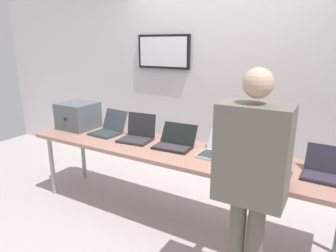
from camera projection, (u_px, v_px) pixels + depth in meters
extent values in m
cube|color=#A79D9B|center=(172.00, 219.00, 3.12)|extent=(8.00, 8.00, 0.04)
cube|color=silver|center=(216.00, 87.00, 3.72)|extent=(8.00, 0.06, 2.49)
cube|color=black|center=(164.00, 52.00, 3.92)|extent=(0.77, 0.05, 0.44)
cube|color=white|center=(163.00, 52.00, 3.91)|extent=(0.71, 0.02, 0.38)
cube|color=#996C5E|center=(172.00, 151.00, 2.92)|extent=(3.21, 0.70, 0.04)
cylinder|color=#92969B|center=(52.00, 165.00, 3.54)|extent=(0.05, 0.05, 0.73)
cylinder|color=#92969B|center=(83.00, 152.00, 3.96)|extent=(0.05, 0.05, 0.73)
cube|color=#50585E|center=(78.00, 116.00, 3.59)|extent=(0.41, 0.39, 0.31)
cube|color=black|center=(65.00, 119.00, 3.42)|extent=(0.04, 0.01, 0.03)
cube|color=#333841|center=(105.00, 134.00, 3.36)|extent=(0.33, 0.27, 0.02)
cube|color=#273333|center=(104.00, 133.00, 3.35)|extent=(0.30, 0.22, 0.00)
cube|color=#333841|center=(115.00, 120.00, 3.47)|extent=(0.33, 0.12, 0.23)
cube|color=white|center=(115.00, 120.00, 3.47)|extent=(0.30, 0.11, 0.20)
cube|color=#252427|center=(135.00, 140.00, 3.14)|extent=(0.36, 0.29, 0.02)
cube|color=#302C2E|center=(134.00, 140.00, 3.12)|extent=(0.33, 0.24, 0.00)
cube|color=#252427|center=(141.00, 125.00, 3.23)|extent=(0.34, 0.08, 0.25)
cube|color=#276138|center=(142.00, 125.00, 3.23)|extent=(0.31, 0.07, 0.22)
cube|color=black|center=(172.00, 148.00, 2.91)|extent=(0.38, 0.24, 0.02)
cube|color=#332A31|center=(171.00, 147.00, 2.90)|extent=(0.35, 0.19, 0.00)
cube|color=black|center=(179.00, 133.00, 3.03)|extent=(0.38, 0.14, 0.19)
cube|color=#B0D5EA|center=(179.00, 133.00, 3.03)|extent=(0.35, 0.12, 0.16)
cube|color=#B1B6B5|center=(217.00, 156.00, 2.69)|extent=(0.36, 0.27, 0.02)
cube|color=#2A2F2F|center=(216.00, 156.00, 2.68)|extent=(0.33, 0.22, 0.00)
cube|color=#B1B6B5|center=(226.00, 140.00, 2.80)|extent=(0.35, 0.15, 0.21)
cube|color=#315233|center=(226.00, 140.00, 2.80)|extent=(0.32, 0.13, 0.18)
cube|color=#241F29|center=(266.00, 167.00, 2.46)|extent=(0.37, 0.25, 0.02)
cube|color=#322C32|center=(265.00, 166.00, 2.45)|extent=(0.34, 0.20, 0.00)
cube|color=#241F29|center=(270.00, 147.00, 2.57)|extent=(0.37, 0.10, 0.23)
cube|color=#2E4F76|center=(271.00, 147.00, 2.57)|extent=(0.34, 0.09, 0.20)
cube|color=#24202B|center=(326.00, 179.00, 2.25)|extent=(0.36, 0.23, 0.02)
cube|color=#302736|center=(326.00, 178.00, 2.23)|extent=(0.33, 0.18, 0.00)
cube|color=#24202B|center=(330.00, 159.00, 2.35)|extent=(0.36, 0.11, 0.20)
cube|color=white|center=(330.00, 159.00, 2.35)|extent=(0.33, 0.09, 0.17)
cylinder|color=#625951|center=(236.00, 248.00, 2.07)|extent=(0.11, 0.11, 0.79)
cube|color=#625951|center=(252.00, 154.00, 1.84)|extent=(0.44, 0.26, 0.63)
sphere|color=tan|center=(258.00, 83.00, 1.73)|extent=(0.18, 0.18, 0.18)
cylinder|color=#625951|center=(238.00, 171.00, 2.24)|extent=(0.07, 0.32, 0.07)
cylinder|color=#625951|center=(284.00, 180.00, 2.08)|extent=(0.07, 0.32, 0.07)
cylinder|color=#335293|center=(245.00, 171.00, 2.31)|extent=(0.08, 0.08, 0.09)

